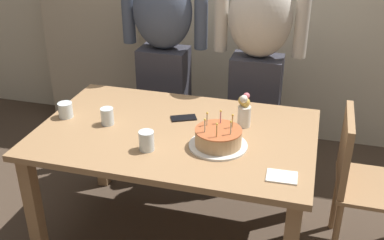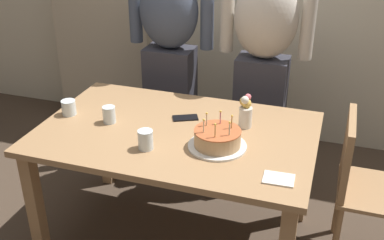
{
  "view_description": "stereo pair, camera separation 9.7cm",
  "coord_description": "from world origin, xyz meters",
  "px_view_note": "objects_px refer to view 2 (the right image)",
  "views": [
    {
      "loc": [
        0.69,
        -2.14,
        1.94
      ],
      "look_at": [
        0.1,
        -0.04,
        0.84
      ],
      "focal_mm": 43.77,
      "sensor_mm": 36.0,
      "label": 1
    },
    {
      "loc": [
        0.78,
        -2.11,
        1.94
      ],
      "look_at": [
        0.1,
        -0.04,
        0.84
      ],
      "focal_mm": 43.77,
      "sensor_mm": 36.0,
      "label": 2
    }
  ],
  "objects_px": {
    "water_glass_far": "(109,115)",
    "person_man_bearded": "(170,54)",
    "water_glass_side": "(69,108)",
    "person_woman_cardigan": "(263,64)",
    "water_glass_near": "(146,140)",
    "birthday_cake": "(217,139)",
    "cell_phone": "(186,118)",
    "flower_vase": "(245,111)",
    "napkin_stack": "(279,179)",
    "dining_chair": "(362,181)"
  },
  "relations": [
    {
      "from": "water_glass_far",
      "to": "person_man_bearded",
      "type": "xyz_separation_m",
      "value": [
        0.05,
        0.84,
        0.09
      ]
    },
    {
      "from": "water_glass_far",
      "to": "water_glass_side",
      "type": "bearing_deg",
      "value": 176.14
    },
    {
      "from": "water_glass_far",
      "to": "water_glass_side",
      "type": "distance_m",
      "value": 0.27
    },
    {
      "from": "water_glass_far",
      "to": "person_woman_cardigan",
      "type": "relative_size",
      "value": 0.06
    },
    {
      "from": "water_glass_side",
      "to": "person_man_bearded",
      "type": "xyz_separation_m",
      "value": [
        0.32,
        0.82,
        0.09
      ]
    },
    {
      "from": "water_glass_near",
      "to": "water_glass_side",
      "type": "distance_m",
      "value": 0.62
    },
    {
      "from": "person_man_bearded",
      "to": "person_woman_cardigan",
      "type": "xyz_separation_m",
      "value": [
        0.66,
        0.0,
        0.0
      ]
    },
    {
      "from": "person_woman_cardigan",
      "to": "birthday_cake",
      "type": "bearing_deg",
      "value": 86.42
    },
    {
      "from": "cell_phone",
      "to": "water_glass_far",
      "type": "bearing_deg",
      "value": 178.43
    },
    {
      "from": "birthday_cake",
      "to": "flower_vase",
      "type": "relative_size",
      "value": 1.58
    },
    {
      "from": "water_glass_side",
      "to": "person_woman_cardigan",
      "type": "distance_m",
      "value": 1.28
    },
    {
      "from": "napkin_stack",
      "to": "person_woman_cardigan",
      "type": "xyz_separation_m",
      "value": [
        -0.29,
        1.11,
        0.13
      ]
    },
    {
      "from": "dining_chair",
      "to": "water_glass_far",
      "type": "bearing_deg",
      "value": 97.73
    },
    {
      "from": "water_glass_side",
      "to": "flower_vase",
      "type": "relative_size",
      "value": 0.46
    },
    {
      "from": "water_glass_side",
      "to": "dining_chair",
      "type": "bearing_deg",
      "value": 5.87
    },
    {
      "from": "flower_vase",
      "to": "dining_chair",
      "type": "relative_size",
      "value": 0.22
    },
    {
      "from": "water_glass_near",
      "to": "birthday_cake",
      "type": "bearing_deg",
      "value": 20.56
    },
    {
      "from": "water_glass_near",
      "to": "cell_phone",
      "type": "height_order",
      "value": "water_glass_near"
    },
    {
      "from": "person_woman_cardigan",
      "to": "dining_chair",
      "type": "relative_size",
      "value": 1.9
    },
    {
      "from": "water_glass_near",
      "to": "person_man_bearded",
      "type": "xyz_separation_m",
      "value": [
        -0.26,
        1.04,
        0.08
      ]
    },
    {
      "from": "flower_vase",
      "to": "person_man_bearded",
      "type": "relative_size",
      "value": 0.11
    },
    {
      "from": "napkin_stack",
      "to": "person_man_bearded",
      "type": "xyz_separation_m",
      "value": [
        -0.94,
        1.11,
        0.13
      ]
    },
    {
      "from": "flower_vase",
      "to": "person_woman_cardigan",
      "type": "relative_size",
      "value": 0.11
    },
    {
      "from": "water_glass_far",
      "to": "dining_chair",
      "type": "relative_size",
      "value": 0.11
    },
    {
      "from": "water_glass_far",
      "to": "dining_chair",
      "type": "bearing_deg",
      "value": 7.73
    },
    {
      "from": "napkin_stack",
      "to": "dining_chair",
      "type": "relative_size",
      "value": 0.16
    },
    {
      "from": "person_man_bearded",
      "to": "birthday_cake",
      "type": "bearing_deg",
      "value": 123.2
    },
    {
      "from": "water_glass_far",
      "to": "person_woman_cardigan",
      "type": "height_order",
      "value": "person_woman_cardigan"
    },
    {
      "from": "water_glass_far",
      "to": "birthday_cake",
      "type": "bearing_deg",
      "value": -6.89
    },
    {
      "from": "water_glass_side",
      "to": "cell_phone",
      "type": "distance_m",
      "value": 0.68
    },
    {
      "from": "birthday_cake",
      "to": "person_man_bearded",
      "type": "height_order",
      "value": "person_man_bearded"
    },
    {
      "from": "person_man_bearded",
      "to": "dining_chair",
      "type": "relative_size",
      "value": 1.9
    },
    {
      "from": "birthday_cake",
      "to": "water_glass_near",
      "type": "height_order",
      "value": "birthday_cake"
    },
    {
      "from": "water_glass_far",
      "to": "flower_vase",
      "type": "bearing_deg",
      "value": 14.28
    },
    {
      "from": "water_glass_far",
      "to": "dining_chair",
      "type": "distance_m",
      "value": 1.43
    },
    {
      "from": "birthday_cake",
      "to": "water_glass_near",
      "type": "xyz_separation_m",
      "value": [
        -0.34,
        -0.13,
        0.0
      ]
    },
    {
      "from": "birthday_cake",
      "to": "water_glass_side",
      "type": "relative_size",
      "value": 3.46
    },
    {
      "from": "cell_phone",
      "to": "flower_vase",
      "type": "relative_size",
      "value": 0.76
    },
    {
      "from": "person_man_bearded",
      "to": "cell_phone",
      "type": "bearing_deg",
      "value": 117.55
    },
    {
      "from": "water_glass_near",
      "to": "cell_phone",
      "type": "bearing_deg",
      "value": 77.48
    },
    {
      "from": "water_glass_near",
      "to": "flower_vase",
      "type": "bearing_deg",
      "value": 42.77
    },
    {
      "from": "water_glass_far",
      "to": "napkin_stack",
      "type": "height_order",
      "value": "water_glass_far"
    },
    {
      "from": "birthday_cake",
      "to": "cell_phone",
      "type": "relative_size",
      "value": 2.09
    },
    {
      "from": "water_glass_side",
      "to": "dining_chair",
      "type": "distance_m",
      "value": 1.69
    },
    {
      "from": "water_glass_far",
      "to": "cell_phone",
      "type": "xyz_separation_m",
      "value": [
        0.39,
        0.18,
        -0.04
      ]
    },
    {
      "from": "water_glass_far",
      "to": "flower_vase",
      "type": "height_order",
      "value": "flower_vase"
    },
    {
      "from": "person_woman_cardigan",
      "to": "water_glass_side",
      "type": "bearing_deg",
      "value": 40.03
    },
    {
      "from": "water_glass_near",
      "to": "dining_chair",
      "type": "xyz_separation_m",
      "value": [
        1.08,
        0.39,
        -0.27
      ]
    },
    {
      "from": "person_man_bearded",
      "to": "dining_chair",
      "type": "bearing_deg",
      "value": 154.1
    },
    {
      "from": "person_man_bearded",
      "to": "flower_vase",
      "type": "bearing_deg",
      "value": 136.42
    }
  ]
}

